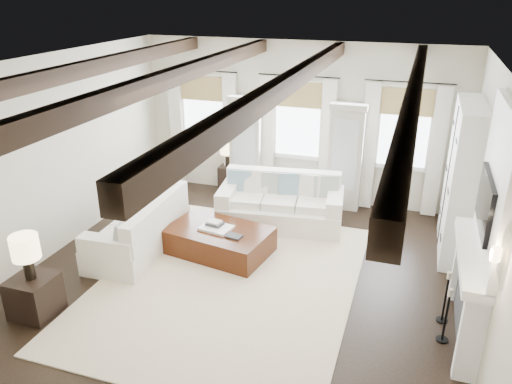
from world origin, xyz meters
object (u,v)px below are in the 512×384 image
(ottoman, at_px, (219,241))
(sofa_left, at_px, (142,229))
(sofa_back, at_px, (281,204))
(side_table_front, at_px, (35,296))
(side_table_back, at_px, (229,178))

(ottoman, bearing_deg, sofa_left, -156.93)
(sofa_back, bearing_deg, side_table_front, -122.93)
(side_table_back, bearing_deg, ottoman, -72.24)
(sofa_left, relative_size, side_table_front, 3.87)
(sofa_left, bearing_deg, side_table_back, 81.73)
(ottoman, bearing_deg, side_table_back, 117.37)
(ottoman, bearing_deg, sofa_back, 72.99)
(ottoman, height_order, side_table_back, side_table_back)
(sofa_back, bearing_deg, side_table_back, 140.89)
(sofa_back, height_order, side_table_back, sofa_back)
(side_table_front, distance_m, side_table_back, 5.03)
(side_table_front, relative_size, side_table_back, 0.99)
(ottoman, relative_size, side_table_back, 2.98)
(ottoman, xyz_separation_m, side_table_front, (-1.72, -2.34, 0.06))
(sofa_back, relative_size, sofa_left, 1.10)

